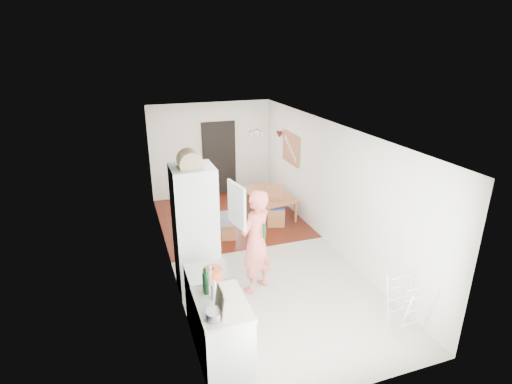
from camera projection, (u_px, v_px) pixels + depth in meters
room_shell at (254, 195)px, 7.43m from camera, size 3.20×7.00×2.50m
floor at (254, 254)px, 7.87m from camera, size 3.20×7.00×0.01m
wood_floor_overlay at (229, 217)px, 9.50m from camera, size 3.20×3.30×0.01m
sage_wall_panel at (186, 219)px, 4.96m from camera, size 0.02×3.00×1.30m
tile_splashback at (198, 291)px, 4.72m from camera, size 0.02×1.90×0.50m
doorway_recess at (219, 159)px, 10.66m from camera, size 0.90×0.04×2.00m
base_cabinet at (223, 335)px, 5.06m from camera, size 0.60×0.90×0.86m
worktop at (222, 304)px, 4.90m from camera, size 0.62×0.92×0.06m
range_cooker at (209, 300)px, 5.72m from camera, size 0.60×0.60×0.88m
cooker_top at (208, 272)px, 5.56m from camera, size 0.60×0.60×0.04m
fridge_housing at (195, 230)px, 6.41m from camera, size 0.66×0.66×2.15m
fridge_door at (237, 205)px, 6.17m from camera, size 0.14×0.56×0.70m
fridge_interior at (213, 201)px, 6.34m from camera, size 0.02×0.52×0.66m
pinboard at (291, 148)px, 9.49m from camera, size 0.03×0.90×0.70m
pinboard_frame at (291, 148)px, 9.49m from camera, size 0.00×0.94×0.74m
wall_sconce at (279, 135)px, 9.99m from camera, size 0.18×0.18×0.16m
person at (256, 233)px, 6.40m from camera, size 0.91×0.83×2.09m
dining_table at (269, 205)px, 9.61m from camera, size 0.89×1.40×0.46m
dining_chair at (276, 206)px, 8.97m from camera, size 0.47×0.47×0.91m
stool at (228, 230)px, 8.43m from camera, size 0.35×0.35×0.39m
grey_drape at (228, 218)px, 8.29m from camera, size 0.43×0.43×0.19m
drying_rack at (408, 306)px, 5.63m from camera, size 0.44×0.41×0.84m
bread_bin at (190, 162)px, 5.92m from camera, size 0.43×0.42×0.20m
red_casserole at (212, 274)px, 5.34m from camera, size 0.32×0.32×0.16m
steel_pan at (215, 315)px, 4.58m from camera, size 0.25×0.25×0.11m
held_bottle at (264, 231)px, 6.30m from camera, size 0.05×0.05×0.24m
bottle_a at (205, 282)px, 5.05m from camera, size 0.08×0.08×0.28m
bottle_b at (206, 283)px, 5.01m from camera, size 0.08×0.08×0.31m
bottle_c at (214, 292)px, 4.92m from camera, size 0.10×0.10×0.21m
pepper_mill_front at (206, 282)px, 5.14m from camera, size 0.06×0.06×0.19m
pepper_mill_back at (210, 277)px, 5.23m from camera, size 0.07×0.07×0.21m
chopping_boards at (220, 302)px, 4.61m from camera, size 0.09×0.25×0.34m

